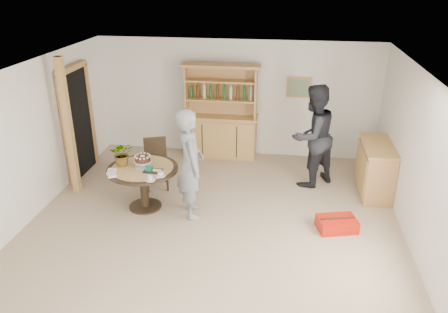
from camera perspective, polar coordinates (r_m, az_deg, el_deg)
ground at (r=6.83m, az=-2.07°, el=-10.78°), size 7.00×7.00×0.00m
room_shell at (r=6.03m, az=-2.27°, el=3.05°), size 6.04×7.04×2.52m
doorway at (r=8.97m, az=-18.58°, el=4.48°), size 0.13×1.10×2.18m
pine_post at (r=8.15m, az=-19.64°, el=3.53°), size 0.12×0.12×2.50m
hutch at (r=9.43m, az=-0.36°, el=3.96°), size 1.62×0.54×2.04m
sideboard at (r=8.43m, az=19.15°, el=-1.47°), size 0.54×1.26×0.94m
dining_table at (r=7.51m, az=-10.53°, el=-2.49°), size 1.20×1.20×0.76m
dining_chair at (r=8.26m, az=-8.88°, el=-0.43°), size 0.53×0.53×0.95m
birthday_cake at (r=7.44m, az=-10.56°, el=-0.39°), size 0.30×0.30×0.20m
flower_vase at (r=7.52m, az=-13.14°, el=0.38°), size 0.47×0.44×0.42m
gift_tray at (r=7.26m, az=-9.33°, el=-1.75°), size 0.30×0.20×0.08m
coffee_cup_a at (r=7.07m, az=-8.28°, el=-2.29°), size 0.15×0.15×0.09m
coffee_cup_b at (r=6.96m, az=-9.61°, el=-2.85°), size 0.15×0.15×0.08m
napkins at (r=7.32m, az=-14.44°, el=-2.11°), size 0.24×0.33×0.03m
teen_boy at (r=7.07m, az=-4.43°, el=-0.99°), size 0.66×0.79×1.85m
adult_person at (r=8.25m, az=11.51°, el=2.63°), size 1.20×1.18×1.95m
red_suitcase at (r=7.23m, az=14.52°, el=-8.53°), size 0.68×0.54×0.21m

